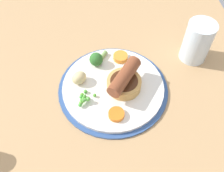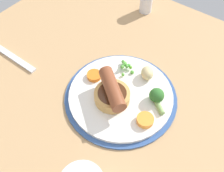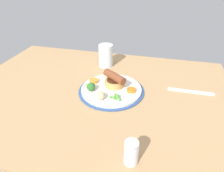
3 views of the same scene
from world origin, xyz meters
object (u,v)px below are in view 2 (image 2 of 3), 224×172
Objects in this scene: potato_chunk_1 at (147,73)px; carrot_slice_0 at (94,76)px; salt_shaker at (146,1)px; sausage_pudding at (112,93)px; broccoli_floret_near at (157,96)px; fork at (11,56)px; pea_pile at (125,66)px; carrot_slice_2 at (145,120)px; dinner_plate at (121,96)px.

potato_chunk_1 is 1.03× the size of carrot_slice_0.
sausage_pudding is at bearing -70.05° from salt_shaker.
potato_chunk_1 is at bearing 36.90° from carrot_slice_0.
broccoli_floret_near is 34.89cm from salt_shaker.
fork is at bearing 49.92° from broccoli_floret_near.
broccoli_floret_near is (11.11, -3.64, 0.59)cm from pea_pile.
fork is 42.64cm from salt_shaker.
sausage_pudding is 0.58× the size of fork.
fork is (-23.18, -7.08, -1.62)cm from carrot_slice_0.
potato_chunk_1 is 36.65cm from fork.
carrot_slice_2 is at bearing -39.31° from pea_pile.
sausage_pudding is 2.92× the size of carrot_slice_0.
carrot_slice_0 is 16.79cm from carrot_slice_2.
carrot_slice_0 is at bearing 169.58° from carrot_slice_2.
dinner_plate is 2.54× the size of sausage_pudding.
broccoli_floret_near is (8.22, 5.77, -0.79)cm from sausage_pudding.
pea_pile is 31.07cm from fork.
sausage_pudding reaches higher than broccoli_floret_near.
dinner_plate is 8.57cm from broccoli_floret_near.
sausage_pudding and salt_shaker have the same top height.
potato_chunk_1 is (2.81, 10.37, -0.92)cm from sausage_pudding.
carrot_slice_0 is (-15.67, -3.11, -1.07)cm from broccoli_floret_near.
potato_chunk_1 is at bearing -5.07° from broccoli_floret_near.
potato_chunk_1 is at bearing 23.64° from fork.
potato_chunk_1 reaches higher than carrot_slice_0.
sausage_pudding is 2.81× the size of carrot_slice_2.
carrot_slice_2 is (8.37, -2.84, 1.48)cm from dinner_plate.
salt_shaker is (-12.33, 33.97, -0.30)cm from sausage_pudding.
pea_pile is at bearing 55.96° from carrot_slice_0.
dinner_plate is 8.96cm from carrot_slice_2.
pea_pile is 5.79cm from potato_chunk_1.
dinner_plate is at bearing -104.97° from potato_chunk_1.
salt_shaker reaches higher than carrot_slice_2.
carrot_slice_0 is (-7.45, 2.66, -1.86)cm from sausage_pudding.
dinner_plate is at bearing -67.54° from salt_shaker.
potato_chunk_1 is 12.46cm from carrot_slice_2.
carrot_slice_2 reaches higher than dinner_plate.
carrot_slice_2 is at bearing 5.60° from fork.
dinner_plate is at bearing 58.96° from broccoli_floret_near.
dinner_plate is 7.14× the size of carrot_slice_2.
pea_pile is at bearing 17.08° from broccoli_floret_near.
potato_chunk_1 is 0.99× the size of carrot_slice_2.
carrot_slice_0 is 24.29cm from fork.
pea_pile is 0.65× the size of salt_shaker.
salt_shaker is (-9.44, 24.55, 1.09)cm from pea_pile.
sausage_pudding reaches higher than carrot_slice_2.
carrot_slice_2 is 0.53× the size of salt_shaker.
carrot_slice_0 is (-10.26, -7.70, -0.94)cm from potato_chunk_1.
broccoli_floret_near is 40.25cm from fork.
sausage_pudding is at bearing 70.31° from broccoli_floret_near.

